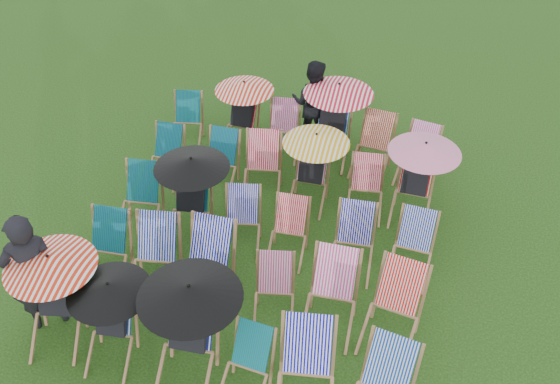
% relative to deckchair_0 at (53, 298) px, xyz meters
% --- Properties ---
extents(ground, '(100.00, 100.00, 0.00)m').
position_rel_deckchair_0_xyz_m(ground, '(2.05, 2.12, -0.69)').
color(ground, black).
rests_on(ground, ground).
extents(deckchair_0, '(1.10, 1.20, 1.31)m').
position_rel_deckchair_0_xyz_m(deckchair_0, '(0.00, 0.00, 0.00)').
color(deckchair_0, '#8F6542').
rests_on(deckchair_0, ground).
extents(deckchair_1, '(0.99, 1.05, 1.17)m').
position_rel_deckchair_0_xyz_m(deckchair_1, '(0.78, -0.09, -0.07)').
color(deckchair_1, '#8F6542').
rests_on(deckchair_1, ground).
extents(deckchair_2, '(1.19, 1.25, 1.41)m').
position_rel_deckchair_0_xyz_m(deckchair_2, '(1.78, -0.10, 0.06)').
color(deckchair_2, '#8F6542').
rests_on(deckchair_2, ground).
extents(deckchair_3, '(0.62, 0.80, 0.81)m').
position_rel_deckchair_0_xyz_m(deckchair_3, '(2.49, -0.20, -0.28)').
color(deckchair_3, '#8F6542').
rests_on(deckchair_3, ground).
extents(deckchair_4, '(0.81, 1.03, 1.03)m').
position_rel_deckchair_0_xyz_m(deckchair_4, '(3.19, -0.18, -0.18)').
color(deckchair_4, '#8F6542').
rests_on(deckchair_4, ground).
extents(deckchair_6, '(0.65, 0.88, 0.92)m').
position_rel_deckchair_0_xyz_m(deckchair_6, '(0.09, 1.07, -0.23)').
color(deckchair_6, '#8F6542').
rests_on(deckchair_6, ground).
extents(deckchair_7, '(0.77, 0.99, 0.99)m').
position_rel_deckchair_0_xyz_m(deckchair_7, '(0.83, 1.05, -0.20)').
color(deckchair_7, '#8F6542').
rests_on(deckchair_7, ground).
extents(deckchair_8, '(0.69, 0.96, 1.03)m').
position_rel_deckchair_0_xyz_m(deckchair_8, '(1.54, 1.09, -0.18)').
color(deckchair_8, '#8F6542').
rests_on(deckchair_8, ground).
extents(deckchair_9, '(0.67, 0.84, 0.82)m').
position_rel_deckchair_0_xyz_m(deckchair_9, '(2.52, 0.97, -0.28)').
color(deckchair_9, '#8F6542').
rests_on(deckchair_9, ground).
extents(deckchair_10, '(0.66, 0.92, 0.99)m').
position_rel_deckchair_0_xyz_m(deckchair_10, '(3.25, 1.02, -0.20)').
color(deckchair_10, '#8F6542').
rests_on(deckchair_10, ground).
extents(deckchair_11, '(0.80, 1.01, 0.99)m').
position_rel_deckchair_0_xyz_m(deckchair_11, '(4.03, 1.00, -0.19)').
color(deckchair_11, '#8F6542').
rests_on(deckchair_11, ground).
extents(deckchair_12, '(0.70, 0.91, 0.93)m').
position_rel_deckchair_0_xyz_m(deckchair_12, '(0.12, 2.15, -0.23)').
color(deckchair_12, '#8F6542').
rests_on(deckchair_12, ground).
extents(deckchair_13, '(1.09, 1.16, 1.29)m').
position_rel_deckchair_0_xyz_m(deckchair_13, '(0.92, 2.23, -0.01)').
color(deckchair_13, '#8F6542').
rests_on(deckchair_13, ground).
extents(deckchair_14, '(0.70, 0.87, 0.85)m').
position_rel_deckchair_0_xyz_m(deckchair_14, '(1.72, 2.13, -0.27)').
color(deckchair_14, '#8F6542').
rests_on(deckchair_14, ground).
extents(deckchair_15, '(0.56, 0.77, 0.82)m').
position_rel_deckchair_0_xyz_m(deckchair_15, '(2.42, 2.11, -0.28)').
color(deckchair_15, '#8F6542').
rests_on(deckchair_15, ground).
extents(deckchair_16, '(0.63, 0.85, 0.89)m').
position_rel_deckchair_0_xyz_m(deckchair_16, '(3.36, 2.10, -0.24)').
color(deckchair_16, '#8F6542').
rests_on(deckchair_16, ground).
extents(deckchair_17, '(0.63, 0.84, 0.86)m').
position_rel_deckchair_0_xyz_m(deckchair_17, '(4.16, 2.21, -0.26)').
color(deckchair_17, '#8F6542').
rests_on(deckchair_17, ground).
extents(deckchair_18, '(0.57, 0.79, 0.84)m').
position_rel_deckchair_0_xyz_m(deckchair_18, '(0.03, 3.34, -0.27)').
color(deckchair_18, '#8F6542').
rests_on(deckchair_18, ground).
extents(deckchair_19, '(0.59, 0.81, 0.87)m').
position_rel_deckchair_0_xyz_m(deckchair_19, '(0.95, 3.39, -0.26)').
color(deckchair_19, '#8F6542').
rests_on(deckchair_19, ground).
extents(deckchair_20, '(0.76, 0.95, 0.94)m').
position_rel_deckchair_0_xyz_m(deckchair_20, '(1.68, 3.38, -0.22)').
color(deckchair_20, '#8F6542').
rests_on(deckchair_20, ground).
extents(deckchair_21, '(1.03, 1.06, 1.22)m').
position_rel_deckchair_0_xyz_m(deckchair_21, '(2.48, 3.36, -0.05)').
color(deckchair_21, '#8F6542').
rests_on(deckchair_21, ground).
extents(deckchair_22, '(0.63, 0.82, 0.84)m').
position_rel_deckchair_0_xyz_m(deckchair_22, '(3.35, 3.33, -0.27)').
color(deckchair_22, '#8F6542').
rests_on(deckchair_22, ground).
extents(deckchair_23, '(1.08, 1.12, 1.28)m').
position_rel_deckchair_0_xyz_m(deckchair_23, '(4.07, 3.46, -0.02)').
color(deckchair_23, '#8F6542').
rests_on(deckchair_23, ground).
extents(deckchair_24, '(0.68, 0.85, 0.83)m').
position_rel_deckchair_0_xyz_m(deckchair_24, '(-0.01, 4.42, -0.27)').
color(deckchair_24, '#8F6542').
rests_on(deckchair_24, ground).
extents(deckchair_25, '(1.01, 1.06, 1.20)m').
position_rel_deckchair_0_xyz_m(deckchair_25, '(0.96, 4.59, -0.05)').
color(deckchair_25, '#8F6542').
rests_on(deckchair_25, ground).
extents(deckchair_26, '(0.66, 0.85, 0.87)m').
position_rel_deckchair_0_xyz_m(deckchair_26, '(1.73, 4.52, -0.26)').
color(deckchair_26, '#8F6542').
rests_on(deckchair_26, ground).
extents(deckchair_27, '(1.16, 1.21, 1.38)m').
position_rel_deckchair_0_xyz_m(deckchair_27, '(2.58, 4.61, 0.04)').
color(deckchair_27, '#8F6542').
rests_on(deckchair_27, ground).
extents(deckchair_28, '(0.71, 0.92, 0.92)m').
position_rel_deckchair_0_xyz_m(deckchair_28, '(3.30, 4.43, -0.23)').
color(deckchair_28, '#8F6542').
rests_on(deckchair_28, ground).
extents(deckchair_29, '(0.71, 0.89, 0.86)m').
position_rel_deckchair_0_xyz_m(deckchair_29, '(4.04, 4.38, -0.26)').
color(deckchair_29, '#8F6542').
rests_on(deckchair_29, ground).
extents(person_left, '(0.79, 0.76, 1.83)m').
position_rel_deckchair_0_xyz_m(person_left, '(-0.29, 0.13, 0.22)').
color(person_left, black).
rests_on(person_left, ground).
extents(person_rear, '(0.77, 0.60, 1.58)m').
position_rel_deckchair_0_xyz_m(person_rear, '(2.14, 5.00, 0.10)').
color(person_rear, black).
rests_on(person_rear, ground).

